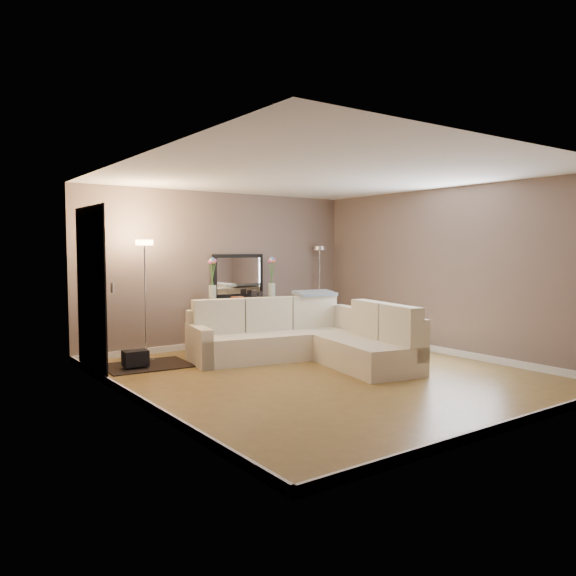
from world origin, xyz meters
TOP-DOWN VIEW (x-y plane):
  - floor at (0.00, 0.00)m, footprint 5.00×5.50m
  - ceiling at (0.00, 0.00)m, footprint 5.00×5.50m
  - wall_back at (0.00, 2.76)m, footprint 5.00×0.02m
  - wall_front at (0.00, -2.76)m, footprint 5.00×0.02m
  - wall_left at (-2.51, 0.00)m, footprint 0.02×5.50m
  - wall_right at (2.51, 0.00)m, footprint 0.02×5.50m
  - baseboard_back at (0.00, 2.73)m, footprint 5.00×0.03m
  - baseboard_front at (0.00, -2.73)m, footprint 5.00×0.03m
  - baseboard_left at (-2.48, 0.00)m, footprint 0.03×5.50m
  - baseboard_right at (2.48, 0.00)m, footprint 0.03×5.50m
  - doorway at (-2.48, 1.70)m, footprint 0.02×1.20m
  - switch_plate at (-2.48, 0.85)m, footprint 0.02×0.08m
  - sectional_sofa at (0.40, 0.89)m, footprint 2.69×2.91m
  - throw_blanket at (0.97, 1.42)m, footprint 0.70×0.47m
  - console_table at (0.20, 2.51)m, footprint 1.35×0.44m
  - leaning_mirror at (0.29, 2.68)m, footprint 0.95×0.10m
  - table_decor at (0.28, 2.47)m, footprint 0.57×0.13m
  - flower_vase_left at (-0.28, 2.54)m, footprint 0.16×0.13m
  - flower_vase_right at (0.85, 2.47)m, footprint 0.16×0.13m
  - floor_lamp_lit at (-1.55, 2.22)m, footprint 0.27×0.27m
  - floor_lamp_unlit at (2.00, 2.58)m, footprint 0.26×0.26m
  - charcoal_rug at (-1.67, 1.89)m, footprint 1.22×0.95m
  - black_bag at (-1.87, 1.80)m, footprint 0.35×0.26m

SIDE VIEW (x-z plane):
  - floor at x=0.00m, z-range -0.01..0.00m
  - charcoal_rug at x=-1.67m, z-range 0.00..0.02m
  - baseboard_back at x=0.00m, z-range 0.00..0.10m
  - baseboard_front at x=0.00m, z-range 0.00..0.10m
  - baseboard_left at x=-2.48m, z-range 0.00..0.10m
  - baseboard_right at x=2.48m, z-range 0.00..0.10m
  - black_bag at x=-1.87m, z-range 0.04..0.26m
  - sectional_sofa at x=0.40m, z-range -0.12..0.79m
  - console_table at x=0.20m, z-range 0.05..0.87m
  - table_decor at x=0.28m, z-range 0.78..0.91m
  - throw_blanket at x=0.97m, z-range 0.90..0.99m
  - doorway at x=-2.48m, z-range 0.00..2.20m
  - flower_vase_left at x=-0.28m, z-range 0.76..1.46m
  - flower_vase_right at x=0.85m, z-range 0.76..1.46m
  - leaning_mirror at x=0.29m, z-range 0.82..1.56m
  - switch_plate at x=-2.48m, z-range 1.14..1.26m
  - floor_lamp_unlit at x=2.00m, z-range 0.35..2.06m
  - floor_lamp_lit at x=-1.55m, z-range 0.37..2.15m
  - wall_back at x=0.00m, z-range 0.00..2.60m
  - wall_front at x=0.00m, z-range 0.00..2.60m
  - wall_left at x=-2.51m, z-range 0.00..2.60m
  - wall_right at x=2.51m, z-range 0.00..2.60m
  - ceiling at x=0.00m, z-range 2.60..2.61m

